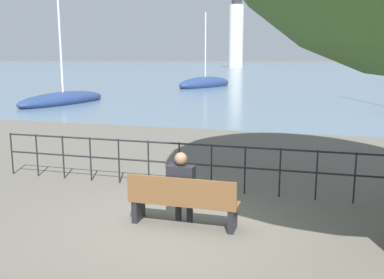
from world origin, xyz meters
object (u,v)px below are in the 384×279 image
object	(u,v)px
park_bench	(183,202)
sailboat_2	(63,100)
harbor_lighthouse	(236,32)
seated_person_left	(181,185)
sailboat_1	(205,84)

from	to	relation	value
park_bench	sailboat_2	size ratio (longest dim) A/B	0.24
park_bench	harbor_lighthouse	size ratio (longest dim) A/B	0.08
seated_person_left	harbor_lighthouse	xyz separation A→B (m)	(-23.60, 134.39, 10.56)
park_bench	seated_person_left	size ratio (longest dim) A/B	1.48
sailboat_1	sailboat_2	world-z (taller)	sailboat_2
harbor_lighthouse	sailboat_2	bearing A→B (deg)	-85.10
sailboat_1	park_bench	bearing A→B (deg)	-57.69
park_bench	sailboat_2	world-z (taller)	sailboat_2
sailboat_1	harbor_lighthouse	size ratio (longest dim) A/B	0.37
sailboat_2	harbor_lighthouse	bearing A→B (deg)	102.62
sailboat_1	sailboat_2	size ratio (longest dim) A/B	1.11
sailboat_1	harbor_lighthouse	world-z (taller)	harbor_lighthouse
sailboat_1	harbor_lighthouse	xyz separation A→B (m)	(-14.75, 98.06, 10.96)
sailboat_1	sailboat_2	xyz separation A→B (m)	(-4.74, -18.73, -0.07)
park_bench	sailboat_1	distance (m)	37.47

